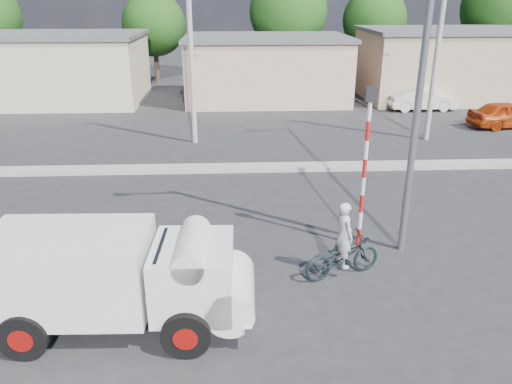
{
  "coord_description": "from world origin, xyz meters",
  "views": [
    {
      "loc": [
        -0.23,
        -10.67,
        6.49
      ],
      "look_at": [
        0.4,
        2.33,
        1.3
      ],
      "focal_mm": 35.0,
      "sensor_mm": 36.0,
      "label": 1
    }
  ],
  "objects_px": {
    "streetlight": "(416,63)",
    "car_cream": "(422,99)",
    "traffic_pole": "(366,156)",
    "bicycle": "(342,257)",
    "cyclist": "(343,246)",
    "truck": "(122,277)",
    "car_red": "(507,114)"
  },
  "relations": [
    {
      "from": "cyclist",
      "to": "traffic_pole",
      "type": "bearing_deg",
      "value": -46.39
    },
    {
      "from": "bicycle",
      "to": "cyclist",
      "type": "distance_m",
      "value": 0.3
    },
    {
      "from": "bicycle",
      "to": "cyclist",
      "type": "height_order",
      "value": "cyclist"
    },
    {
      "from": "cyclist",
      "to": "car_red",
      "type": "xyz_separation_m",
      "value": [
        11.59,
        14.2,
        -0.16
      ]
    },
    {
      "from": "cyclist",
      "to": "streetlight",
      "type": "relative_size",
      "value": 0.18
    },
    {
      "from": "streetlight",
      "to": "traffic_pole",
      "type": "bearing_deg",
      "value": 162.27
    },
    {
      "from": "cyclist",
      "to": "car_red",
      "type": "distance_m",
      "value": 18.33
    },
    {
      "from": "car_red",
      "to": "streetlight",
      "type": "distance_m",
      "value": 16.78
    },
    {
      "from": "streetlight",
      "to": "car_cream",
      "type": "bearing_deg",
      "value": 68.13
    },
    {
      "from": "truck",
      "to": "traffic_pole",
      "type": "xyz_separation_m",
      "value": [
        5.7,
        3.39,
        1.39
      ]
    },
    {
      "from": "car_cream",
      "to": "traffic_pole",
      "type": "distance_m",
      "value": 18.65
    },
    {
      "from": "car_red",
      "to": "streetlight",
      "type": "height_order",
      "value": "streetlight"
    },
    {
      "from": "traffic_pole",
      "to": "truck",
      "type": "bearing_deg",
      "value": -149.31
    },
    {
      "from": "car_red",
      "to": "traffic_pole",
      "type": "distance_m",
      "value": 16.69
    },
    {
      "from": "bicycle",
      "to": "cyclist",
      "type": "bearing_deg",
      "value": -0.0
    },
    {
      "from": "truck",
      "to": "car_cream",
      "type": "height_order",
      "value": "truck"
    },
    {
      "from": "streetlight",
      "to": "car_red",
      "type": "bearing_deg",
      "value": 52.68
    },
    {
      "from": "truck",
      "to": "car_cream",
      "type": "bearing_deg",
      "value": 57.9
    },
    {
      "from": "car_cream",
      "to": "car_red",
      "type": "height_order",
      "value": "car_red"
    },
    {
      "from": "truck",
      "to": "car_cream",
      "type": "xyz_separation_m",
      "value": [
        13.52,
        20.21,
        -0.55
      ]
    },
    {
      "from": "car_cream",
      "to": "streetlight",
      "type": "height_order",
      "value": "streetlight"
    },
    {
      "from": "car_red",
      "to": "streetlight",
      "type": "bearing_deg",
      "value": 133.72
    },
    {
      "from": "car_red",
      "to": "car_cream",
      "type": "bearing_deg",
      "value": 26.1
    },
    {
      "from": "car_red",
      "to": "truck",
      "type": "bearing_deg",
      "value": 125.18
    },
    {
      "from": "traffic_pole",
      "to": "cyclist",
      "type": "bearing_deg",
      "value": -117.01
    },
    {
      "from": "bicycle",
      "to": "traffic_pole",
      "type": "height_order",
      "value": "traffic_pole"
    },
    {
      "from": "bicycle",
      "to": "traffic_pole",
      "type": "bearing_deg",
      "value": -46.39
    },
    {
      "from": "car_red",
      "to": "streetlight",
      "type": "relative_size",
      "value": 0.44
    },
    {
      "from": "bicycle",
      "to": "car_red",
      "type": "bearing_deg",
      "value": -58.6
    },
    {
      "from": "truck",
      "to": "car_red",
      "type": "xyz_separation_m",
      "value": [
        16.48,
        15.99,
        -0.53
      ]
    },
    {
      "from": "bicycle",
      "to": "cyclist",
      "type": "relative_size",
      "value": 1.21
    },
    {
      "from": "cyclist",
      "to": "car_cream",
      "type": "height_order",
      "value": "cyclist"
    }
  ]
}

